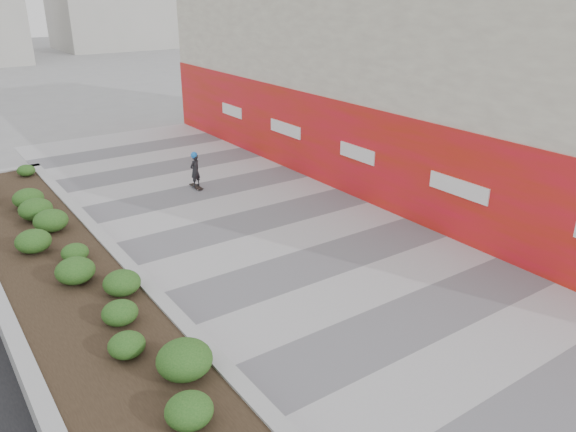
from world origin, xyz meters
name	(u,v)px	position (x,y,z in m)	size (l,w,h in m)	color
ground	(483,367)	(0.00, 0.00, 0.00)	(160.00, 160.00, 0.00)	gray
walkway	(370,297)	(0.00, 3.00, 0.01)	(8.00, 36.00, 0.01)	#A8A8AD
building	(408,63)	(6.98, 8.98, 3.98)	(6.04, 24.08, 8.00)	#BAAE9F
planter	(63,278)	(-5.50, 7.00, 0.42)	(3.00, 18.00, 0.90)	#9E9EA0
manhole_cover	(386,291)	(0.50, 3.00, 0.00)	(0.44, 0.44, 0.01)	#595654
skateboarder	(195,170)	(0.09, 11.80, 0.66)	(0.49, 0.72, 1.29)	beige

